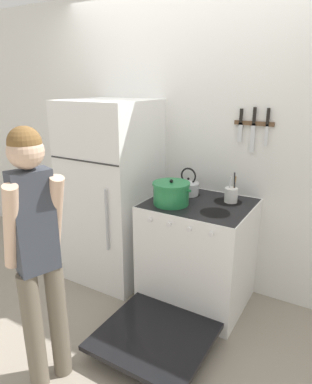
# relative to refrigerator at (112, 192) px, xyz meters

# --- Properties ---
(ground_plane) EXTENTS (14.00, 14.00, 0.00)m
(ground_plane) POSITION_rel_refrigerator_xyz_m (0.57, 0.35, -0.83)
(ground_plane) COLOR gray
(wall_back) EXTENTS (10.00, 0.06, 2.55)m
(wall_back) POSITION_rel_refrigerator_xyz_m (0.57, 0.38, 0.45)
(wall_back) COLOR silver
(wall_back) RESTS_ON ground_plane
(refrigerator) EXTENTS (0.73, 0.73, 1.65)m
(refrigerator) POSITION_rel_refrigerator_xyz_m (0.00, 0.00, 0.00)
(refrigerator) COLOR white
(refrigerator) RESTS_ON ground_plane
(stove_range) EXTENTS (0.81, 1.40, 0.88)m
(stove_range) POSITION_rel_refrigerator_xyz_m (0.87, -0.04, -0.39)
(stove_range) COLOR white
(stove_range) RESTS_ON ground_plane
(dutch_oven_pot) EXTENTS (0.33, 0.29, 0.20)m
(dutch_oven_pot) POSITION_rel_refrigerator_xyz_m (0.69, -0.14, 0.15)
(dutch_oven_pot) COLOR #237A42
(dutch_oven_pot) RESTS_ON stove_range
(tea_kettle) EXTENTS (0.22, 0.18, 0.23)m
(tea_kettle) POSITION_rel_refrigerator_xyz_m (0.70, 0.14, 0.13)
(tea_kettle) COLOR silver
(tea_kettle) RESTS_ON stove_range
(utensil_jar) EXTENTS (0.10, 0.10, 0.24)m
(utensil_jar) POSITION_rel_refrigerator_xyz_m (1.08, 0.15, 0.12)
(utensil_jar) COLOR silver
(utensil_jar) RESTS_ON stove_range
(person) EXTENTS (0.33, 0.38, 1.59)m
(person) POSITION_rel_refrigerator_xyz_m (0.43, -1.23, 0.08)
(person) COLOR #6B6051
(person) RESTS_ON ground_plane
(wall_knife_strip) EXTENTS (0.31, 0.03, 0.35)m
(wall_knife_strip) POSITION_rel_refrigerator_xyz_m (1.16, 0.33, 0.67)
(wall_knife_strip) COLOR brown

